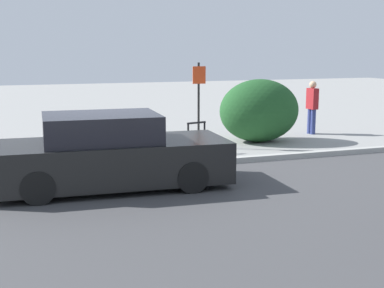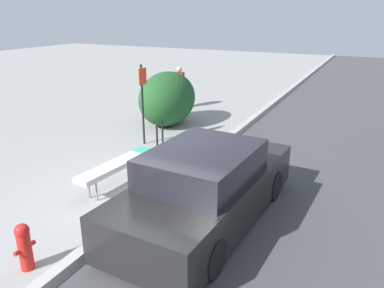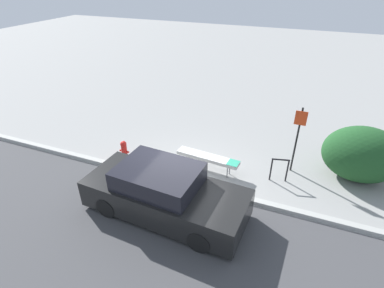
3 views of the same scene
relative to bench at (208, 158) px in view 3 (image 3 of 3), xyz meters
The scene contains 8 objects.
ground_plane 1.25m from the bench, 112.35° to the right, with size 60.00×60.00×0.00m, color gray.
curb 1.22m from the bench, 112.35° to the right, with size 60.00×0.20×0.13m.
bench is the anchor object (origin of this frame).
bike_rack 2.31m from the bench, ahead, with size 0.55×0.18×0.83m.
sign_post 2.95m from the bench, 21.46° to the left, with size 0.36×0.08×2.30m.
fire_hydrant 2.99m from the bench, 169.90° to the right, with size 0.36×0.22×0.77m.
shrub_hedge 4.83m from the bench, 16.71° to the left, with size 2.37×1.71×1.81m.
parked_car_near 2.39m from the bench, 100.83° to the right, with size 4.56×2.02×1.44m.
Camera 3 is at (3.06, -6.85, 5.96)m, focal length 28.00 mm.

